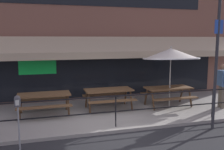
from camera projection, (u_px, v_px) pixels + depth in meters
name	position (u px, v px, depth m)	size (l,w,h in m)	color
ground_plane	(119.00, 133.00, 7.35)	(120.00, 120.00, 0.00)	#232326
patio_deck	(102.00, 112.00, 9.24)	(15.00, 4.00, 0.10)	gray
restaurant_building	(90.00, 23.00, 10.86)	(15.00, 1.60, 6.91)	brown
patio_railing	(116.00, 104.00, 7.52)	(13.84, 0.04, 0.97)	black
picnic_table_left	(44.00, 98.00, 8.69)	(1.80, 1.42, 0.76)	brown
picnic_table_centre	(109.00, 93.00, 9.46)	(1.80, 1.42, 0.76)	brown
picnic_table_right	(168.00, 91.00, 9.85)	(1.80, 1.42, 0.76)	brown
patio_umbrella_right	(171.00, 54.00, 9.53)	(2.14, 2.14, 2.38)	#B7B2A8
pedestrian_walking	(222.00, 83.00, 9.57)	(0.31, 0.61, 1.71)	#665B4C
parking_meter_near	(18.00, 107.00, 5.97)	(0.15, 0.16, 1.42)	gray
street_sign_pole	(217.00, 57.00, 7.39)	(0.28, 0.09, 4.31)	#2D2D33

